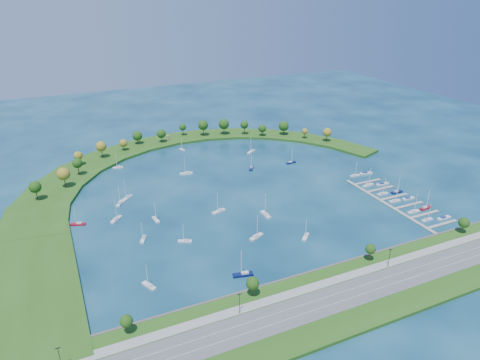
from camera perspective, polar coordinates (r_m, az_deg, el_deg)
name	(u,v)px	position (r m, az deg, el deg)	size (l,w,h in m)	color
ground	(236,189)	(297.61, -0.48, -1.22)	(700.00, 700.00, 0.00)	#072840
south_shoreline	(348,294)	(207.49, 13.98, -14.28)	(420.00, 43.10, 11.60)	#284F15
breakwater	(152,173)	(326.56, -11.45, 0.84)	(286.74, 247.64, 2.00)	#284F15
breakwater_trees	(184,138)	(367.92, -7.34, 5.44)	(242.72, 94.70, 14.63)	#382314
harbor_tower	(168,138)	(393.05, -9.44, 5.50)	(2.60, 2.60, 3.91)	gray
dock_system	(396,202)	(296.93, 19.80, -2.75)	(24.28, 82.00, 1.60)	gray
moored_boat_0	(251,168)	(330.35, 1.51, 1.60)	(6.66, 8.25, 12.32)	#0A1344
moored_boat_1	(291,162)	(343.46, 6.72, 2.34)	(8.48, 3.34, 12.13)	#0A1344
moored_boat_2	(127,198)	(293.20, -14.62, -2.27)	(8.82, 8.48, 14.06)	silver
moored_boat_3	(156,219)	(263.55, -11.01, -5.06)	(3.02, 8.19, 11.78)	silver
moored_boat_4	(182,149)	(372.20, -7.58, 4.03)	(3.84, 7.00, 9.92)	silver
moored_boat_5	(219,211)	(268.02, -2.80, -4.07)	(9.41, 5.07, 13.32)	silver
moored_boat_6	(143,239)	(245.85, -12.59, -7.51)	(5.24, 7.94, 11.39)	silver
moored_boat_7	(120,203)	(287.66, -15.50, -2.92)	(6.35, 8.59, 12.56)	silver
moored_boat_8	(185,241)	(240.22, -7.23, -7.89)	(7.70, 5.17, 11.08)	silver
moored_boat_9	(118,167)	(344.60, -15.73, 1.64)	(7.93, 3.64, 11.26)	silver
moored_boat_10	(256,236)	(242.08, 2.15, -7.40)	(9.51, 6.12, 13.60)	silver
moored_boat_11	(149,285)	(210.87, -11.86, -13.37)	(5.48, 8.40, 12.04)	silver
moored_boat_12	(251,151)	(363.87, 1.49, 3.79)	(9.30, 7.61, 13.95)	silver
moored_boat_13	(266,214)	(264.42, 3.39, -4.49)	(2.68, 9.56, 14.05)	silver
moored_boat_14	(186,173)	(323.32, -7.07, 0.91)	(9.83, 4.07, 14.03)	silver
moored_boat_15	(78,224)	(271.06, -20.50, -5.38)	(8.68, 5.13, 12.33)	maroon
moored_boat_16	(116,219)	(269.06, -15.95, -4.94)	(8.13, 8.34, 13.38)	silver
moored_boat_17	(243,274)	(213.35, 0.42, -12.23)	(10.24, 4.80, 14.52)	#0A1344
moored_boat_18	(306,236)	(244.88, 8.62, -7.30)	(7.49, 7.32, 12.03)	silver
docked_boat_0	(427,219)	(281.57, 23.38, -4.75)	(7.51, 2.12, 11.03)	silver
docked_boat_1	(444,218)	(287.48, 25.19, -4.54)	(9.25, 2.66, 1.88)	silver
docked_boat_2	(414,211)	(287.85, 21.83, -3.83)	(8.47, 2.48, 12.41)	silver
docked_boat_3	(426,207)	(295.42, 23.18, -3.33)	(9.01, 3.52, 12.89)	maroon
docked_boat_4	(395,200)	(297.66, 19.67, -2.55)	(8.00, 2.96, 11.50)	silver
docked_boat_5	(408,198)	(304.07, 21.24, -2.27)	(8.87, 2.89, 1.79)	silver
docked_boat_6	(383,193)	(305.03, 18.21, -1.68)	(8.16, 2.60, 11.86)	silver
docked_boat_7	(397,192)	(310.59, 19.90, -1.45)	(8.48, 2.49, 12.41)	#0A1344
docked_boat_8	(368,185)	(314.79, 16.45, -0.62)	(9.18, 3.86, 13.08)	silver
docked_boat_9	(382,184)	(319.71, 18.18, -0.50)	(9.53, 3.13, 1.92)	silver
docked_boat_10	(355,175)	(328.35, 14.84, 0.61)	(7.77, 2.53, 11.28)	silver
docked_boat_11	(366,173)	(334.36, 16.18, 0.86)	(9.96, 3.99, 1.98)	silver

